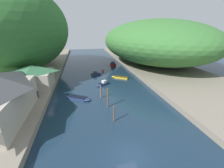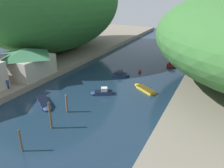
{
  "view_description": "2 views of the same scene",
  "coord_description": "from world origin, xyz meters",
  "px_view_note": "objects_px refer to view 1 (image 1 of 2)",
  "views": [
    {
      "loc": [
        -4.61,
        -12.31,
        13.52
      ],
      "look_at": [
        1.73,
        18.15,
        1.92
      ],
      "focal_mm": 24.0,
      "sensor_mm": 36.0,
      "label": 1
    },
    {
      "loc": [
        16.49,
        -5.19,
        15.62
      ],
      "look_at": [
        2.32,
        22.62,
        2.29
      ],
      "focal_mm": 35.0,
      "sensor_mm": 36.0,
      "label": 2
    }
  ],
  "objects_px": {
    "boat_navy_launch": "(113,64)",
    "boat_near_quay": "(103,84)",
    "channel_buoy_near": "(103,70)",
    "person_on_quay": "(38,93)",
    "boat_cabin_cruiser": "(97,74)",
    "boat_small_dinghy": "(80,98)",
    "boat_far_upstream": "(119,77)",
    "boathouse_shed": "(33,76)"
  },
  "relations": [
    {
      "from": "channel_buoy_near",
      "to": "boat_small_dinghy",
      "type": "bearing_deg",
      "value": -111.07
    },
    {
      "from": "boat_far_upstream",
      "to": "boat_cabin_cruiser",
      "type": "relative_size",
      "value": 1.4
    },
    {
      "from": "boat_far_upstream",
      "to": "channel_buoy_near",
      "type": "distance_m",
      "value": 8.71
    },
    {
      "from": "boat_near_quay",
      "to": "boat_small_dinghy",
      "type": "height_order",
      "value": "boat_near_quay"
    },
    {
      "from": "boat_cabin_cruiser",
      "to": "boat_small_dinghy",
      "type": "relative_size",
      "value": 0.69
    },
    {
      "from": "boat_far_upstream",
      "to": "boat_navy_launch",
      "type": "height_order",
      "value": "boat_navy_launch"
    },
    {
      "from": "boat_far_upstream",
      "to": "boat_cabin_cruiser",
      "type": "bearing_deg",
      "value": 87.21
    },
    {
      "from": "boathouse_shed",
      "to": "boat_cabin_cruiser",
      "type": "distance_m",
      "value": 18.29
    },
    {
      "from": "channel_buoy_near",
      "to": "person_on_quay",
      "type": "height_order",
      "value": "person_on_quay"
    },
    {
      "from": "boat_navy_launch",
      "to": "boat_small_dinghy",
      "type": "height_order",
      "value": "boat_navy_launch"
    },
    {
      "from": "boathouse_shed",
      "to": "channel_buoy_near",
      "type": "xyz_separation_m",
      "value": [
        17.6,
        13.41,
        -3.26
      ]
    },
    {
      "from": "boat_near_quay",
      "to": "boat_small_dinghy",
      "type": "bearing_deg",
      "value": 109.56
    },
    {
      "from": "boat_navy_launch",
      "to": "boat_cabin_cruiser",
      "type": "relative_size",
      "value": 1.03
    },
    {
      "from": "boathouse_shed",
      "to": "person_on_quay",
      "type": "distance_m",
      "value": 6.83
    },
    {
      "from": "boathouse_shed",
      "to": "boat_navy_launch",
      "type": "height_order",
      "value": "boathouse_shed"
    },
    {
      "from": "boat_cabin_cruiser",
      "to": "person_on_quay",
      "type": "relative_size",
      "value": 2.03
    },
    {
      "from": "boat_navy_launch",
      "to": "boat_cabin_cruiser",
      "type": "xyz_separation_m",
      "value": [
        -7.57,
        -11.55,
        -0.07
      ]
    },
    {
      "from": "boat_near_quay",
      "to": "boat_cabin_cruiser",
      "type": "distance_m",
      "value": 9.18
    },
    {
      "from": "channel_buoy_near",
      "to": "person_on_quay",
      "type": "bearing_deg",
      "value": -128.0
    },
    {
      "from": "boat_navy_launch",
      "to": "channel_buoy_near",
      "type": "xyz_separation_m",
      "value": [
        -5.08,
        -7.93,
        -0.09
      ]
    },
    {
      "from": "boat_navy_launch",
      "to": "boat_near_quay",
      "type": "relative_size",
      "value": 0.96
    },
    {
      "from": "boat_navy_launch",
      "to": "boat_cabin_cruiser",
      "type": "bearing_deg",
      "value": -122.63
    },
    {
      "from": "boat_far_upstream",
      "to": "boathouse_shed",
      "type": "bearing_deg",
      "value": 136.94
    },
    {
      "from": "boathouse_shed",
      "to": "boat_small_dinghy",
      "type": "distance_m",
      "value": 12.32
    },
    {
      "from": "boat_far_upstream",
      "to": "person_on_quay",
      "type": "xyz_separation_m",
      "value": [
        -18.94,
        -11.71,
        1.76
      ]
    },
    {
      "from": "boat_navy_launch",
      "to": "boat_near_quay",
      "type": "bearing_deg",
      "value": -108.1
    },
    {
      "from": "boathouse_shed",
      "to": "boat_far_upstream",
      "type": "bearing_deg",
      "value": 14.49
    },
    {
      "from": "boat_near_quay",
      "to": "channel_buoy_near",
      "type": "distance_m",
      "value": 12.93
    },
    {
      "from": "boathouse_shed",
      "to": "boat_navy_launch",
      "type": "distance_m",
      "value": 31.3
    },
    {
      "from": "boat_far_upstream",
      "to": "boat_small_dinghy",
      "type": "distance_m",
      "value": 16.38
    },
    {
      "from": "boathouse_shed",
      "to": "boat_near_quay",
      "type": "xyz_separation_m",
      "value": [
        15.67,
        0.62,
        -3.26
      ]
    },
    {
      "from": "boat_cabin_cruiser",
      "to": "boathouse_shed",
      "type": "bearing_deg",
      "value": -69.53
    },
    {
      "from": "channel_buoy_near",
      "to": "boat_near_quay",
      "type": "bearing_deg",
      "value": -98.59
    },
    {
      "from": "boat_cabin_cruiser",
      "to": "channel_buoy_near",
      "type": "xyz_separation_m",
      "value": [
        2.49,
        3.62,
        -0.01
      ]
    },
    {
      "from": "person_on_quay",
      "to": "boat_near_quay",
      "type": "bearing_deg",
      "value": -68.7
    },
    {
      "from": "boat_cabin_cruiser",
      "to": "channel_buoy_near",
      "type": "bearing_deg",
      "value": 133.03
    },
    {
      "from": "person_on_quay",
      "to": "boathouse_shed",
      "type": "bearing_deg",
      "value": 14.15
    },
    {
      "from": "boathouse_shed",
      "to": "boat_cabin_cruiser",
      "type": "height_order",
      "value": "boathouse_shed"
    },
    {
      "from": "boat_navy_launch",
      "to": "boat_small_dinghy",
      "type": "bearing_deg",
      "value": -114.01
    },
    {
      "from": "boat_cabin_cruiser",
      "to": "boat_small_dinghy",
      "type": "height_order",
      "value": "boat_cabin_cruiser"
    },
    {
      "from": "boat_small_dinghy",
      "to": "boat_near_quay",
      "type": "bearing_deg",
      "value": 174.84
    },
    {
      "from": "boat_far_upstream",
      "to": "person_on_quay",
      "type": "relative_size",
      "value": 2.84
    }
  ]
}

